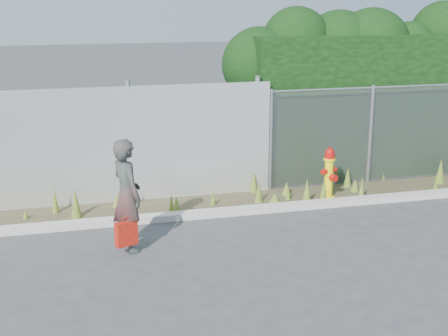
% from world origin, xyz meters
% --- Properties ---
extents(ground, '(80.00, 80.00, 0.00)m').
position_xyz_m(ground, '(0.00, 0.00, 0.00)').
color(ground, '#3D3D40').
rests_on(ground, ground).
extents(curb, '(16.00, 0.22, 0.12)m').
position_xyz_m(curb, '(0.00, 1.80, 0.06)').
color(curb, '#B0AA9F').
rests_on(curb, ground).
extents(weed_strip, '(16.00, 1.33, 0.54)m').
position_xyz_m(weed_strip, '(0.42, 2.36, 0.14)').
color(weed_strip, '#423A25').
rests_on(weed_strip, ground).
extents(corrugated_fence, '(8.50, 0.21, 2.30)m').
position_xyz_m(corrugated_fence, '(-3.25, 3.01, 1.10)').
color(corrugated_fence, silver).
rests_on(corrugated_fence, ground).
extents(chainlink_fence, '(6.50, 0.07, 2.05)m').
position_xyz_m(chainlink_fence, '(4.25, 3.00, 1.03)').
color(chainlink_fence, gray).
rests_on(chainlink_fence, ground).
extents(hedge, '(7.82, 1.85, 3.68)m').
position_xyz_m(hedge, '(4.17, 4.06, 1.98)').
color(hedge, black).
rests_on(hedge, ground).
extents(fire_hydrant, '(0.35, 0.31, 1.04)m').
position_xyz_m(fire_hydrant, '(1.97, 2.20, 0.50)').
color(fire_hydrant, yellow).
rests_on(fire_hydrant, ground).
extents(woman, '(0.62, 0.75, 1.76)m').
position_xyz_m(woman, '(-2.00, 0.69, 0.88)').
color(woman, '#0D584D').
rests_on(woman, ground).
extents(red_tote_bag, '(0.34, 0.12, 0.44)m').
position_xyz_m(red_tote_bag, '(-2.06, 0.45, 0.36)').
color(red_tote_bag, '#9F0910').
extents(black_shoulder_bag, '(0.21, 0.09, 0.16)m').
position_xyz_m(black_shoulder_bag, '(-1.96, 0.81, 0.91)').
color(black_shoulder_bag, black).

